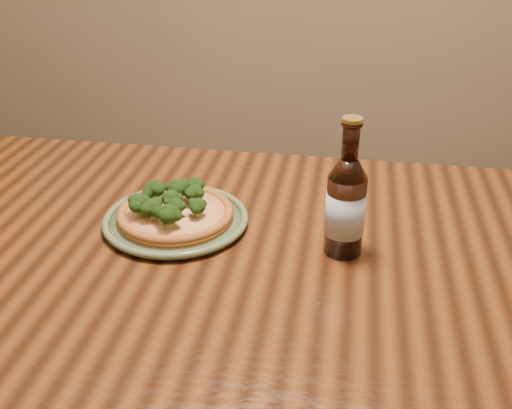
% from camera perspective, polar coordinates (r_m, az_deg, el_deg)
% --- Properties ---
extents(table, '(1.60, 0.90, 0.75)m').
position_cam_1_polar(table, '(1.21, -12.78, -6.92)').
color(table, '#4E2810').
rests_on(table, ground).
extents(plate, '(0.28, 0.28, 0.02)m').
position_cam_1_polar(plate, '(1.18, -7.63, -1.43)').
color(plate, '#546646').
rests_on(plate, table).
extents(pizza, '(0.23, 0.23, 0.07)m').
position_cam_1_polar(pizza, '(1.17, -7.78, -0.59)').
color(pizza, '#9A5522').
rests_on(pizza, plate).
extents(beer_bottle, '(0.07, 0.07, 0.26)m').
position_cam_1_polar(beer_bottle, '(1.06, 8.53, -0.05)').
color(beer_bottle, black).
rests_on(beer_bottle, table).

